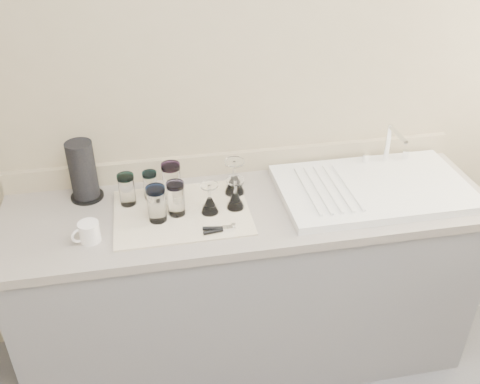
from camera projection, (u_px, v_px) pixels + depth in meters
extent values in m
cube|color=tan|center=(237.00, 100.00, 2.31)|extent=(3.50, 0.04, 2.50)
cube|color=slate|center=(249.00, 288.00, 2.50)|extent=(2.00, 0.60, 0.86)
cube|color=gray|center=(250.00, 208.00, 2.26)|extent=(2.06, 0.62, 0.04)
cube|color=white|center=(373.00, 188.00, 2.33)|extent=(0.82, 0.50, 0.03)
cylinder|color=silver|center=(388.00, 143.00, 2.46)|extent=(0.02, 0.02, 0.18)
cylinder|color=silver|center=(398.00, 135.00, 2.35)|extent=(0.02, 0.16, 0.02)
cylinder|color=silver|center=(365.00, 158.00, 2.48)|extent=(0.03, 0.03, 0.04)
cylinder|color=silver|center=(406.00, 154.00, 2.51)|extent=(0.03, 0.03, 0.04)
cube|color=white|center=(182.00, 212.00, 2.20)|extent=(0.55, 0.42, 0.01)
cylinder|color=white|center=(127.00, 191.00, 2.21)|extent=(0.07, 0.07, 0.12)
cylinder|color=teal|center=(125.00, 177.00, 2.17)|extent=(0.07, 0.07, 0.02)
cylinder|color=white|center=(151.00, 186.00, 2.26)|extent=(0.06, 0.06, 0.11)
cylinder|color=#2EA8C3|center=(149.00, 174.00, 2.22)|extent=(0.06, 0.06, 0.02)
cylinder|color=white|center=(172.00, 183.00, 2.25)|extent=(0.08, 0.08, 0.14)
cylinder|color=purple|center=(170.00, 166.00, 2.21)|extent=(0.08, 0.08, 0.02)
cylinder|color=white|center=(157.00, 206.00, 2.11)|extent=(0.07, 0.07, 0.13)
cylinder|color=blue|center=(155.00, 190.00, 2.07)|extent=(0.08, 0.08, 0.02)
cylinder|color=white|center=(176.00, 200.00, 2.15)|extent=(0.07, 0.07, 0.13)
cylinder|color=#9E8FE4|center=(175.00, 185.00, 2.11)|extent=(0.07, 0.07, 0.02)
cone|color=white|center=(234.00, 184.00, 2.30)|extent=(0.09, 0.09, 0.08)
cylinder|color=white|center=(234.00, 169.00, 2.26)|extent=(0.01, 0.01, 0.06)
cylinder|color=white|center=(234.00, 162.00, 2.24)|extent=(0.09, 0.09, 0.01)
cone|color=white|center=(210.00, 205.00, 2.17)|extent=(0.07, 0.07, 0.07)
cylinder|color=white|center=(209.00, 192.00, 2.14)|extent=(0.01, 0.01, 0.06)
cylinder|color=white|center=(209.00, 185.00, 2.12)|extent=(0.07, 0.07, 0.01)
cone|color=white|center=(235.00, 200.00, 2.20)|extent=(0.07, 0.07, 0.07)
cylinder|color=white|center=(235.00, 187.00, 2.17)|extent=(0.01, 0.01, 0.06)
cylinder|color=white|center=(235.00, 181.00, 2.15)|extent=(0.07, 0.07, 0.01)
cube|color=silver|center=(229.00, 228.00, 2.08)|extent=(0.05, 0.03, 0.02)
cylinder|color=black|center=(216.00, 231.00, 2.07)|extent=(0.10, 0.03, 0.02)
cylinder|color=black|center=(215.00, 228.00, 2.08)|extent=(0.10, 0.03, 0.02)
cylinder|color=white|center=(89.00, 232.00, 2.02)|extent=(0.10, 0.10, 0.08)
torus|color=white|center=(79.00, 236.00, 2.00)|extent=(0.06, 0.03, 0.06)
cylinder|color=black|center=(87.00, 196.00, 2.30)|extent=(0.14, 0.14, 0.01)
cylinder|color=black|center=(83.00, 170.00, 2.23)|extent=(0.11, 0.11, 0.25)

